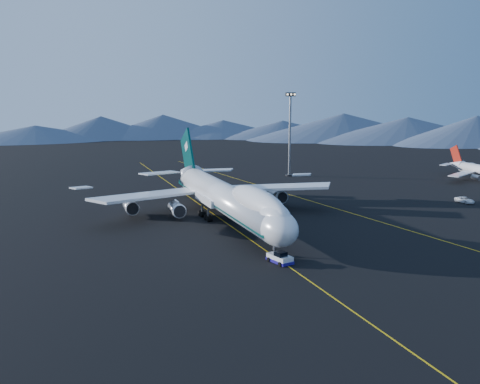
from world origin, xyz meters
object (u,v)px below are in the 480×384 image
object	(u,v)px
boeing_747	(226,197)
service_van	(465,200)
pushback_tug	(280,259)
floodlight_mast	(290,134)

from	to	relation	value
boeing_747	service_van	distance (m)	66.75
boeing_747	pushback_tug	distance (m)	30.73
pushback_tug	floodlight_mast	bearing A→B (deg)	50.07
pushback_tug	service_van	xyz separation A→B (m)	(67.07, 28.97, 0.08)
floodlight_mast	service_van	bearing A→B (deg)	-67.70
boeing_747	floodlight_mast	xyz separation A→B (m)	(42.80, 56.55, 8.75)
pushback_tug	floodlight_mast	distance (m)	98.05
service_van	boeing_747	bearing A→B (deg)	176.47
pushback_tug	floodlight_mast	size ratio (longest dim) A/B	0.19
pushback_tug	boeing_747	bearing A→B (deg)	75.59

